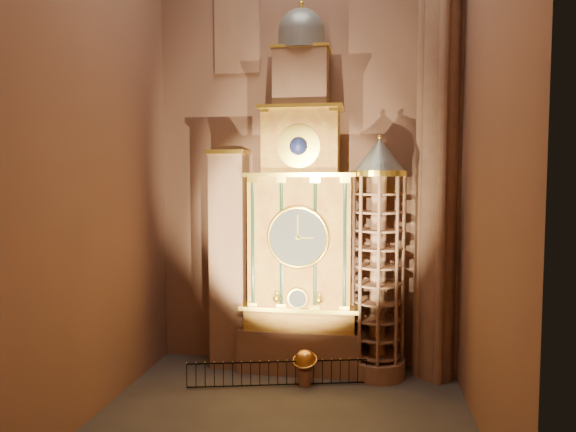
% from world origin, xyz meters
% --- Properties ---
extents(floor, '(14.00, 14.00, 0.00)m').
position_xyz_m(floor, '(0.00, 0.00, 0.00)').
color(floor, '#383330').
rests_on(floor, ground).
extents(wall_back, '(22.00, 0.00, 22.00)m').
position_xyz_m(wall_back, '(0.00, 6.00, 11.00)').
color(wall_back, '#895C49').
rests_on(wall_back, floor).
extents(wall_left, '(0.00, 22.00, 22.00)m').
position_xyz_m(wall_left, '(-7.00, 0.00, 11.00)').
color(wall_left, '#895C49').
rests_on(wall_left, floor).
extents(wall_right, '(0.00, 22.00, 22.00)m').
position_xyz_m(wall_right, '(7.00, 0.00, 11.00)').
color(wall_right, '#895C49').
rests_on(wall_right, floor).
extents(astronomical_clock, '(5.60, 2.41, 16.70)m').
position_xyz_m(astronomical_clock, '(0.00, 4.96, 6.68)').
color(astronomical_clock, '#8C634C').
rests_on(astronomical_clock, floor).
extents(portrait_tower, '(1.80, 1.60, 10.20)m').
position_xyz_m(portrait_tower, '(-3.40, 4.98, 5.15)').
color(portrait_tower, '#8C634C').
rests_on(portrait_tower, floor).
extents(stair_turret, '(2.50, 2.50, 10.80)m').
position_xyz_m(stair_turret, '(3.50, 4.70, 5.27)').
color(stair_turret, '#8C634C').
rests_on(stair_turret, floor).
extents(gothic_pier, '(2.04, 2.04, 22.00)m').
position_xyz_m(gothic_pier, '(6.10, 5.00, 11.00)').
color(gothic_pier, '#8C634C').
rests_on(gothic_pier, floor).
extents(stained_glass_window, '(2.20, 0.14, 5.20)m').
position_xyz_m(stained_glass_window, '(-3.20, 5.92, 16.50)').
color(stained_glass_window, navy).
rests_on(stained_glass_window, wall_back).
extents(celestial_globe, '(1.18, 1.13, 1.54)m').
position_xyz_m(celestial_globe, '(0.42, 3.13, 0.92)').
color(celestial_globe, '#8C634C').
rests_on(celestial_globe, floor).
extents(iron_railing, '(7.49, 1.81, 1.06)m').
position_xyz_m(iron_railing, '(-0.69, 2.75, 0.58)').
color(iron_railing, black).
rests_on(iron_railing, floor).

